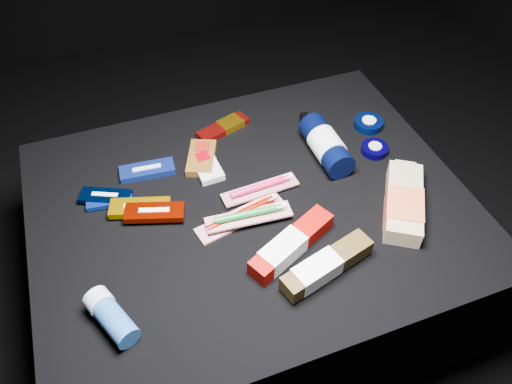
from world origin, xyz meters
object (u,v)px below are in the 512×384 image
object	(u,v)px
bodywash_bottle	(404,204)
toothpaste_carton_red	(289,246)
lotion_bottle	(326,145)
deodorant_stick	(111,316)

from	to	relation	value
bodywash_bottle	toothpaste_carton_red	xyz separation A→B (m)	(-0.28, -0.02, -0.00)
lotion_bottle	deodorant_stick	bearing A→B (deg)	-154.00
lotion_bottle	toothpaste_carton_red	size ratio (longest dim) A/B	1.04
deodorant_stick	lotion_bottle	bearing A→B (deg)	3.21
deodorant_stick	toothpaste_carton_red	size ratio (longest dim) A/B	0.60
deodorant_stick	bodywash_bottle	bearing A→B (deg)	-17.99
lotion_bottle	bodywash_bottle	xyz separation A→B (m)	(0.08, -0.22, -0.01)
lotion_bottle	toothpaste_carton_red	world-z (taller)	lotion_bottle
lotion_bottle	bodywash_bottle	world-z (taller)	lotion_bottle
bodywash_bottle	deodorant_stick	world-z (taller)	deodorant_stick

